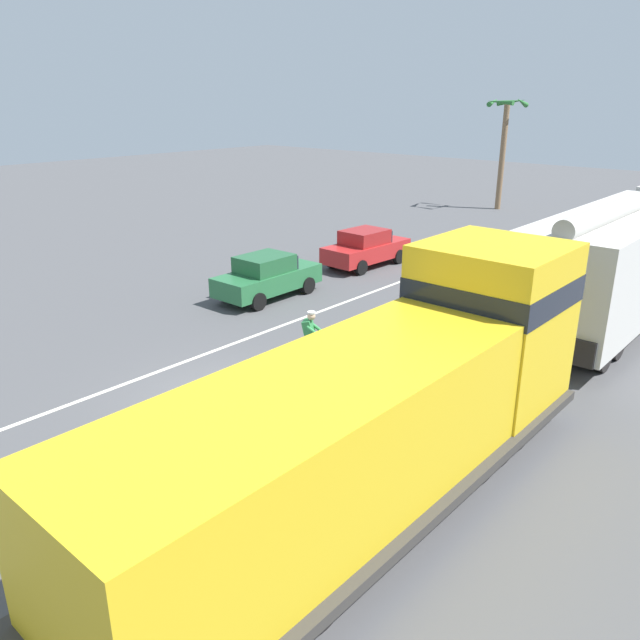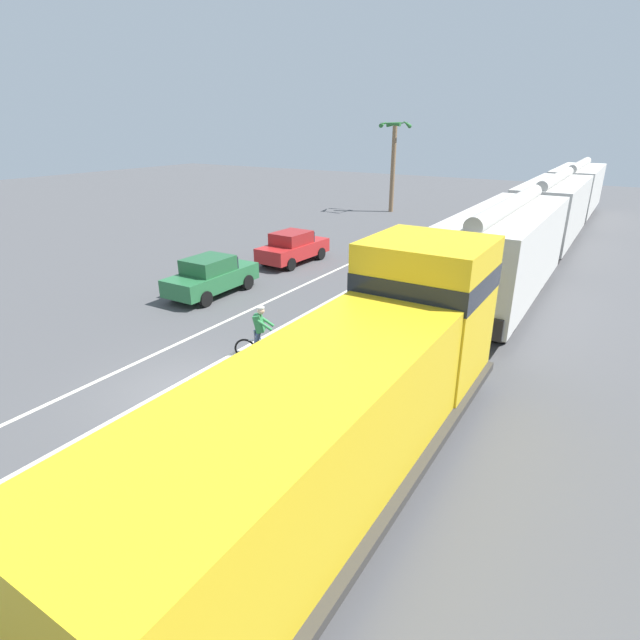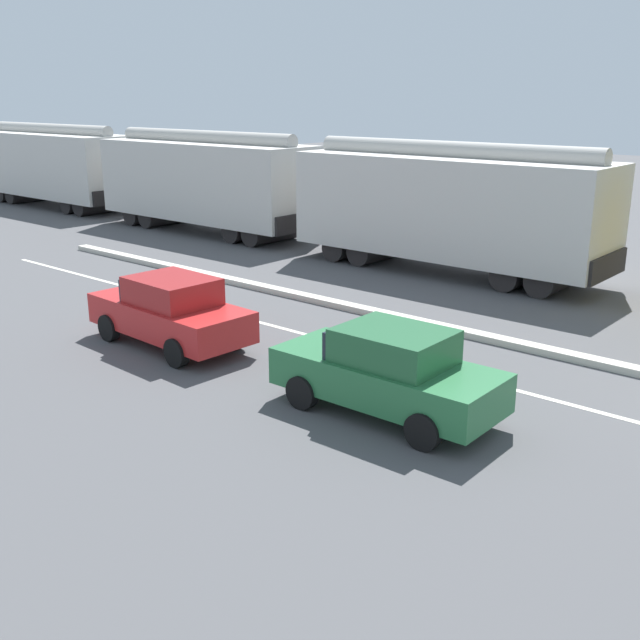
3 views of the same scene
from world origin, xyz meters
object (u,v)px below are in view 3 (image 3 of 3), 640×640
hopper_car_middle (205,182)px  parked_car_red (170,311)px  parked_car_green (388,371)px  hopper_car_lead (447,209)px  hopper_car_trailing (54,166)px

hopper_car_middle → parked_car_red: size_ratio=2.48×
parked_car_green → hopper_car_lead: bearing=26.2°
parked_car_green → parked_car_red: 6.05m
hopper_car_lead → hopper_car_middle: bearing=90.0°
hopper_car_middle → parked_car_red: (-10.54, -10.72, -1.26)m
parked_car_green → parked_car_red: (-0.04, 6.05, 0.00)m
hopper_car_lead → hopper_car_middle: (0.00, 11.60, 0.00)m
hopper_car_middle → parked_car_red: 15.08m
hopper_car_trailing → parked_car_green: size_ratio=2.51×
hopper_car_lead → hopper_car_trailing: 23.20m
hopper_car_middle → parked_car_red: hopper_car_middle is taller
hopper_car_lead → hopper_car_trailing: bearing=90.0°
hopper_car_middle → parked_car_green: (-10.50, -16.77, -1.26)m
hopper_car_trailing → parked_car_green: hopper_car_trailing is taller
parked_car_red → hopper_car_lead: bearing=-4.8°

